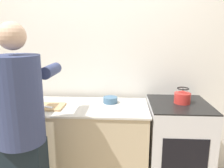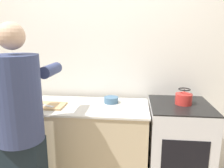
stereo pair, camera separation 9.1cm
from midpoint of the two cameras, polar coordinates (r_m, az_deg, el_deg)
wall_back at (r=2.51m, az=-1.69°, el=5.99°), size 8.00×0.05×2.60m
counter at (r=2.46m, az=-10.18°, el=-15.32°), size 1.66×0.61×0.90m
oven at (r=2.43m, az=17.81°, el=-15.59°), size 0.58×0.63×0.93m
person at (r=1.85m, az=-21.40°, el=-10.00°), size 0.40×0.64×1.69m
cutting_board at (r=2.27m, az=-15.15°, el=-5.46°), size 0.32×0.24×0.02m
knife at (r=2.25m, az=-16.12°, el=-5.36°), size 0.21×0.10×0.01m
kettle at (r=2.25m, az=19.34°, el=-3.39°), size 0.16×0.16×0.16m
bowl_prep at (r=2.30m, az=0.93°, el=-4.19°), size 0.15×0.15×0.06m
canister_jar at (r=2.47m, az=-21.57°, el=-2.89°), size 0.14×0.14×0.14m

